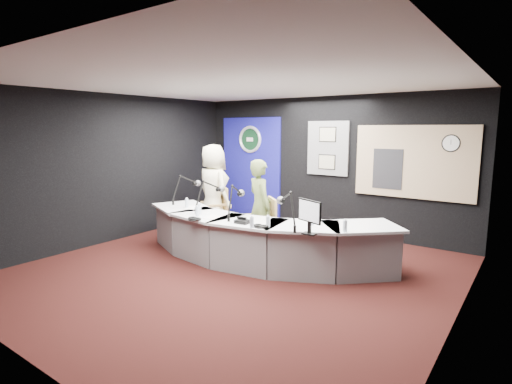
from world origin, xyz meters
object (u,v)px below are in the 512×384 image
Objects in this scene: armchair_left at (214,208)px; armchair_right at (260,226)px; person_man at (213,189)px; person_woman at (260,207)px; broadcast_desk at (255,239)px.

armchair_left is 1.60m from armchair_right.
armchair_left is 0.57× the size of person_man.
armchair_right is at bearing 177.46° from person_man.
broadcast_desk is at bearing 144.18° from person_woman.
broadcast_desk is at bearing -24.19° from armchair_right.
person_woman reaches higher than armchair_right.
person_man is at bearing -157.17° from armchair_right.
person_man reaches higher than broadcast_desk.
broadcast_desk is 0.48m from armchair_right.
broadcast_desk is 4.80× the size of armchair_right.
person_man is (0.00, 0.00, 0.39)m from armchair_left.
person_woman reaches higher than armchair_left.
armchair_left is (-1.71, 0.94, 0.15)m from broadcast_desk.
armchair_left reaches higher than broadcast_desk.
person_woman is (1.52, -0.51, 0.29)m from armchair_left.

